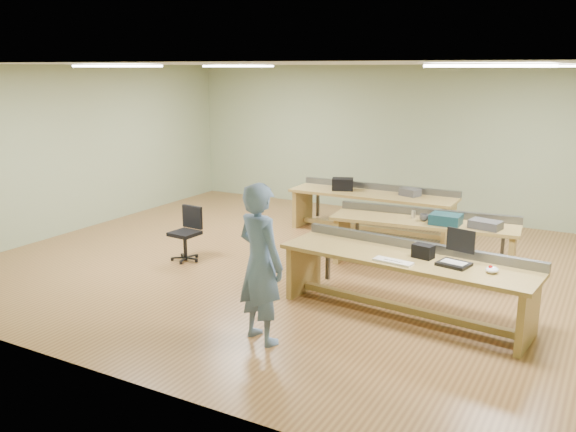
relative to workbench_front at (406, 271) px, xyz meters
The scene contains 22 objects.
floor 2.05m from the workbench_front, 145.40° to the left, with size 10.00×10.00×0.00m, color olive.
ceiling 3.14m from the workbench_front, 145.40° to the left, with size 10.00×10.00×0.00m, color silver.
wall_back 5.46m from the workbench_front, 107.62° to the left, with size 10.00×0.04×3.00m, color gray.
wall_front 3.44m from the workbench_front, 119.48° to the right, with size 10.00×0.04×3.00m, color gray.
wall_left 6.79m from the workbench_front, behind, with size 0.04×8.00×3.00m, color gray.
fluor_panels 3.12m from the workbench_front, 145.40° to the left, with size 6.20×3.50×0.03m.
workbench_front is the anchor object (origin of this frame).
workbench_mid 1.89m from the workbench_front, 100.63° to the left, with size 2.78×1.00×0.86m.
workbench_back 3.78m from the workbench_front, 117.54° to the left, with size 3.01×0.82×0.86m.
person 1.89m from the workbench_front, 128.71° to the right, with size 0.65×0.43×1.78m, color slate.
laptop_base 0.62m from the workbench_front, ahead, with size 0.34×0.28×0.04m, color black.
laptop_screen 0.77m from the workbench_front, ahead, with size 0.34×0.02×0.27m, color black.
keyboard 0.38m from the workbench_front, 101.37° to the right, with size 0.46×0.15×0.03m, color beige.
trackball_mouse 1.04m from the workbench_front, ahead, with size 0.14×0.17×0.07m, color white.
camera_bag 0.33m from the workbench_front, 10.85° to the left, with size 0.24×0.15×0.16m, color black.
task_chair 3.74m from the workbench_front, behind, with size 0.49×0.49×0.85m.
parts_bin_teal 1.77m from the workbench_front, 90.12° to the left, with size 0.43×0.32×0.15m, color #12343C.
parts_bin_grey 1.88m from the workbench_front, 72.98° to the left, with size 0.42×0.27×0.12m, color #3B3B3E.
mug 1.84m from the workbench_front, 100.64° to the left, with size 0.13×0.13×0.11m, color #3B3B3E.
drinks_can 1.98m from the workbench_front, 105.58° to the left, with size 0.06×0.06×0.11m, color silver.
storage_box_back 4.07m from the workbench_front, 125.06° to the left, with size 0.38×0.27×0.22m, color black.
tray_back 3.61m from the workbench_front, 107.54° to the left, with size 0.33×0.24×0.13m, color #3B3B3E.
Camera 1 is at (3.77, -7.91, 2.96)m, focal length 38.00 mm.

